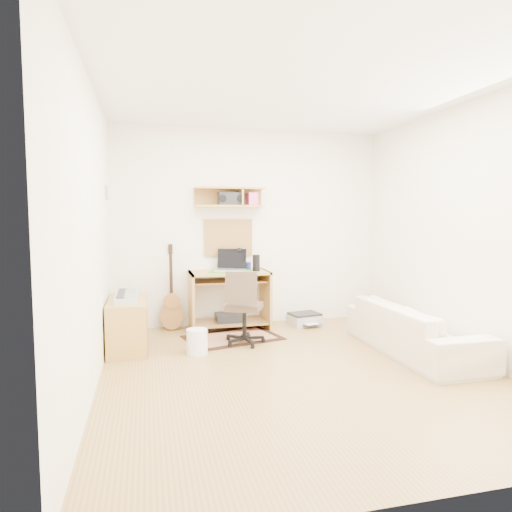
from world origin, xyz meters
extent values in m
cube|color=#A17B43|center=(0.00, 0.00, -0.01)|extent=(3.60, 4.00, 0.01)
cube|color=white|center=(0.00, 0.00, 2.60)|extent=(3.60, 4.00, 0.01)
cube|color=white|center=(0.00, 2.00, 1.30)|extent=(3.60, 0.01, 2.60)
cube|color=white|center=(-1.80, 0.00, 1.30)|extent=(0.01, 4.00, 2.60)
cube|color=white|center=(1.80, 0.00, 1.30)|extent=(0.01, 4.00, 2.60)
cube|color=#BE9043|center=(-0.30, 1.88, 1.70)|extent=(0.90, 0.25, 0.26)
cube|color=tan|center=(-0.30, 1.98, 1.17)|extent=(0.64, 0.03, 0.49)
cube|color=#4C8CBF|center=(-1.79, 1.50, 1.72)|extent=(0.02, 0.20, 0.15)
cylinder|color=black|center=(0.01, 1.68, 0.86)|extent=(0.09, 0.09, 0.21)
cylinder|color=navy|center=(-0.06, 1.83, 0.80)|extent=(0.07, 0.07, 0.10)
cube|color=black|center=(-0.29, 1.87, 1.68)|extent=(0.31, 0.14, 0.16)
cube|color=#D2B58D|center=(-0.38, 1.27, 0.01)|extent=(1.22, 0.96, 0.01)
cube|color=#BE9043|center=(-1.58, 1.13, 0.28)|extent=(0.40, 0.90, 0.55)
cube|color=#B2B5BA|center=(-1.58, 1.13, 0.58)|extent=(0.23, 0.74, 0.06)
cylinder|color=white|center=(-0.86, 0.76, 0.13)|extent=(0.24, 0.24, 0.26)
cube|color=#A5A8AA|center=(0.68, 1.70, 0.08)|extent=(0.45, 0.38, 0.15)
imported|color=beige|center=(1.38, 0.24, 0.35)|extent=(0.52, 1.79, 0.70)
camera|label=1|loc=(-1.36, -3.90, 1.45)|focal=31.52mm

